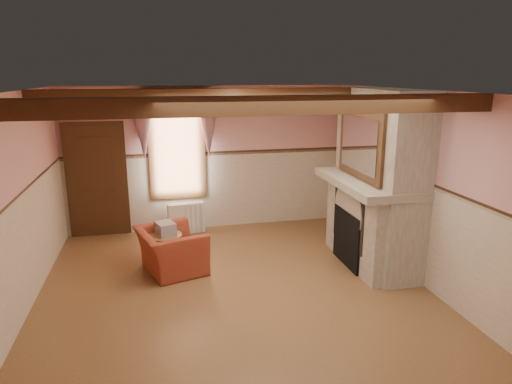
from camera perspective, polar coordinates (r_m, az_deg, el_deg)
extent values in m
cube|color=brown|center=(6.64, -2.54, -12.48)|extent=(5.50, 6.00, 0.01)
cube|color=silver|center=(5.91, -2.85, 12.46)|extent=(5.50, 6.00, 0.01)
cube|color=#D69494|center=(9.02, -6.00, 4.20)|extent=(5.50, 0.02, 2.80)
cube|color=#D69494|center=(3.41, 6.38, -13.93)|extent=(5.50, 0.02, 2.80)
cube|color=#D69494|center=(6.29, -28.21, -2.11)|extent=(0.02, 6.00, 2.80)
cube|color=#D69494|center=(7.11, 19.69, 0.58)|extent=(0.02, 6.00, 2.80)
cube|color=black|center=(7.54, 11.79, -5.64)|extent=(0.20, 0.95, 0.90)
imported|color=maroon|center=(7.30, -10.58, -7.18)|extent=(1.18, 1.26, 0.68)
cylinder|color=brown|center=(7.47, -11.29, -7.24)|extent=(0.63, 0.63, 0.55)
cube|color=#B7AD8C|center=(7.35, -11.26, -4.50)|extent=(0.35, 0.39, 0.20)
cube|color=silver|center=(8.96, -8.71, -3.23)|extent=(0.72, 0.27, 0.60)
imported|color=brown|center=(7.50, 13.44, 2.19)|extent=(0.33, 0.33, 0.08)
cube|color=black|center=(8.06, 11.45, 3.60)|extent=(0.14, 0.24, 0.20)
cylinder|color=#B79033|center=(7.88, 12.04, 3.61)|extent=(0.11, 0.11, 0.28)
cylinder|color=#A71427|center=(6.92, 15.82, 1.35)|extent=(0.06, 0.06, 0.16)
cylinder|color=gold|center=(6.90, 15.92, 1.13)|extent=(0.06, 0.06, 0.12)
cube|color=gray|center=(7.46, 15.15, 1.55)|extent=(0.85, 2.00, 2.80)
cube|color=gray|center=(7.39, 13.89, 1.19)|extent=(1.05, 2.05, 0.12)
cube|color=silver|center=(7.19, 12.86, 5.85)|extent=(0.06, 1.44, 1.04)
cube|color=black|center=(9.05, -19.22, 1.21)|extent=(1.10, 0.10, 2.10)
cube|color=white|center=(8.91, -9.88, 5.55)|extent=(1.06, 0.08, 2.02)
cube|color=gray|center=(8.74, -10.02, 9.35)|extent=(1.30, 0.14, 1.40)
cube|color=black|center=(4.74, -0.31, 10.72)|extent=(5.50, 0.18, 0.20)
cube|color=black|center=(7.10, -4.53, 11.98)|extent=(5.50, 0.18, 0.20)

